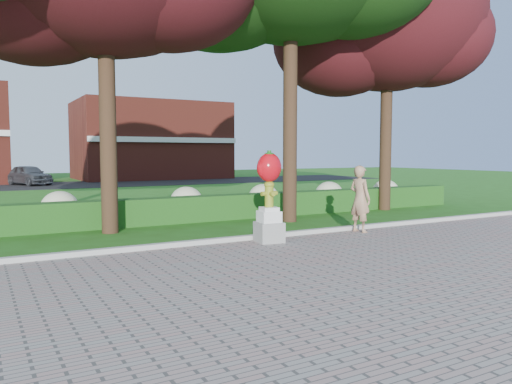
{
  "coord_description": "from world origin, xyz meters",
  "views": [
    {
      "loc": [
        -5.14,
        -7.66,
        2.17
      ],
      "look_at": [
        -0.26,
        1.0,
        1.39
      ],
      "focal_mm": 35.0,
      "sensor_mm": 36.0,
      "label": 1
    }
  ],
  "objects": [
    {
      "name": "ground",
      "position": [
        0.0,
        0.0,
        0.0
      ],
      "size": [
        100.0,
        100.0,
        0.0
      ],
      "primitive_type": "plane",
      "color": "#265715",
      "rests_on": "ground"
    },
    {
      "name": "walkway",
      "position": [
        0.0,
        -4.0,
        0.02
      ],
      "size": [
        40.0,
        14.0,
        0.04
      ],
      "primitive_type": "cube",
      "color": "gray",
      "rests_on": "ground"
    },
    {
      "name": "curb",
      "position": [
        0.0,
        3.0,
        0.07
      ],
      "size": [
        40.0,
        0.18,
        0.15
      ],
      "primitive_type": "cube",
      "color": "#ADADA5",
      "rests_on": "ground"
    },
    {
      "name": "lawn_hedge",
      "position": [
        0.0,
        7.0,
        0.4
      ],
      "size": [
        24.0,
        0.7,
        0.8
      ],
      "primitive_type": "cube",
      "color": "#1C4213",
      "rests_on": "ground"
    },
    {
      "name": "hydrangea_row",
      "position": [
        0.57,
        8.0,
        0.55
      ],
      "size": [
        20.1,
        1.1,
        0.99
      ],
      "color": "beige",
      "rests_on": "ground"
    },
    {
      "name": "street",
      "position": [
        0.0,
        28.0,
        0.01
      ],
      "size": [
        50.0,
        8.0,
        0.02
      ],
      "primitive_type": "cube",
      "color": "black",
      "rests_on": "ground"
    },
    {
      "name": "building_right",
      "position": [
        8.0,
        34.0,
        3.2
      ],
      "size": [
        12.0,
        8.0,
        6.4
      ],
      "primitive_type": "cube",
      "color": "maroon",
      "rests_on": "ground"
    },
    {
      "name": "tree_far_right",
      "position": [
        8.4,
        6.58,
        6.97
      ],
      "size": [
        7.88,
        6.72,
        10.21
      ],
      "color": "black",
      "rests_on": "ground"
    },
    {
      "name": "hydrant_sculpture",
      "position": [
        0.95,
        2.5,
        1.2
      ],
      "size": [
        0.66,
        0.66,
        2.19
      ],
      "rotation": [
        0.0,
        0.0,
        -0.12
      ],
      "color": "gray",
      "rests_on": "walkway"
    },
    {
      "name": "woman",
      "position": [
        3.86,
        2.6,
        0.94
      ],
      "size": [
        0.52,
        0.71,
        1.8
      ],
      "primitive_type": "imported",
      "rotation": [
        0.0,
        0.0,
        1.71
      ],
      "color": "#A47C5E",
      "rests_on": "walkway"
    },
    {
      "name": "parked_car",
      "position": [
        -2.02,
        29.04,
        0.7
      ],
      "size": [
        3.03,
        4.31,
        1.36
      ],
      "primitive_type": "imported",
      "rotation": [
        0.0,
        0.0,
        0.4
      ],
      "color": "#3E4146",
      "rests_on": "street"
    }
  ]
}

